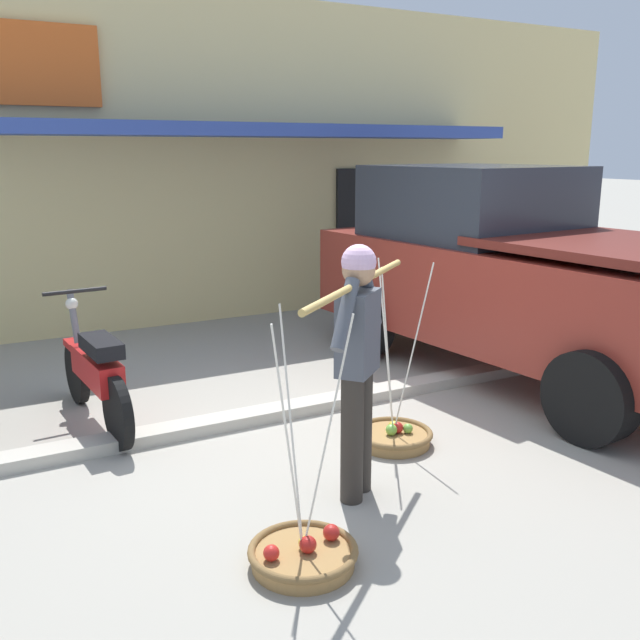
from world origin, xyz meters
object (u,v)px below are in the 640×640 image
(fruit_vendor, at_px, (358,355))
(motorcycle_second_in_row, at_px, (95,373))
(fruit_basket_right_side, at_px, (303,553))
(fruit_basket_left_side, at_px, (393,435))
(parked_truck, at_px, (518,274))

(fruit_vendor, distance_m, motorcycle_second_in_row, 2.50)
(fruit_vendor, bearing_deg, fruit_basket_right_side, -140.15)
(fruit_basket_right_side, bearing_deg, fruit_basket_left_side, 39.79)
(fruit_basket_right_side, bearing_deg, parked_truck, 31.05)
(fruit_basket_right_side, distance_m, motorcycle_second_in_row, 2.76)
(fruit_basket_left_side, distance_m, fruit_basket_right_side, 1.80)
(fruit_basket_right_side, distance_m, parked_truck, 4.25)
(fruit_basket_right_side, relative_size, motorcycle_second_in_row, 0.80)
(fruit_basket_right_side, xyz_separation_m, motorcycle_second_in_row, (-0.58, 2.67, 0.38))
(fruit_basket_right_side, relative_size, parked_truck, 0.30)
(fruit_basket_left_side, distance_m, motorcycle_second_in_row, 2.51)
(motorcycle_second_in_row, bearing_deg, fruit_vendor, -58.75)
(parked_truck, bearing_deg, fruit_basket_right_side, -148.95)
(fruit_basket_left_side, relative_size, motorcycle_second_in_row, 0.80)
(fruit_basket_left_side, xyz_separation_m, motorcycle_second_in_row, (-1.96, 1.52, 0.38))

